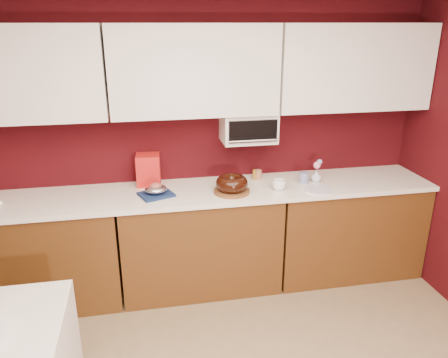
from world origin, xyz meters
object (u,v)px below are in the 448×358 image
toaster_oven (248,127)px  blue_jar (304,178)px  coffee_mug (279,184)px  flower_vase (316,175)px  foil_ham_nest (156,189)px  pandoro_box (148,170)px  bundt_cake (232,183)px

toaster_oven → blue_jar: size_ratio=4.85×
coffee_mug → blue_jar: (0.26, 0.12, -0.01)m
toaster_oven → flower_vase: (0.58, -0.15, -0.42)m
foil_ham_nest → flower_vase: (1.38, 0.07, -0.00)m
flower_vase → foil_ham_nest: bearing=-177.1°
toaster_oven → pandoro_box: bearing=176.7°
toaster_oven → coffee_mug: toaster_oven is taller
toaster_oven → foil_ham_nest: bearing=-164.7°
bundt_cake → coffee_mug: bearing=-1.5°
blue_jar → flower_vase: size_ratio=0.85×
flower_vase → blue_jar: bearing=-174.7°
foil_ham_nest → flower_vase: flower_vase is taller
coffee_mug → flower_vase: (0.38, 0.13, 0.00)m
foil_ham_nest → blue_jar: bearing=2.7°
blue_jar → flower_vase: flower_vase is taller
pandoro_box → coffee_mug: bearing=-13.5°
foil_ham_nest → pandoro_box: bearing=99.8°
bundt_cake → pandoro_box: (-0.65, 0.32, 0.05)m
foil_ham_nest → bundt_cake: bearing=-5.0°
toaster_oven → flower_vase: toaster_oven is taller
bundt_cake → pandoro_box: size_ratio=0.98×
bundt_cake → flower_vase: size_ratio=2.38×
coffee_mug → pandoro_box: bearing=162.4°
coffee_mug → bundt_cake: bearing=178.5°
flower_vase → toaster_oven: bearing=165.4°
flower_vase → coffee_mug: bearing=-160.8°
coffee_mug → blue_jar: coffee_mug is taller
bundt_cake → pandoro_box: bearing=153.8°
pandoro_box → coffee_mug: 1.10m
pandoro_box → coffee_mug: (1.05, -0.33, -0.08)m
blue_jar → flower_vase: (0.12, 0.01, 0.01)m
toaster_oven → pandoro_box: 0.92m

